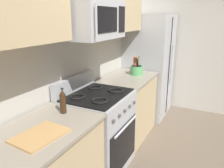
{
  "coord_description": "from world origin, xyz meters",
  "views": [
    {
      "loc": [
        -2.01,
        -0.55,
        1.74
      ],
      "look_at": [
        0.11,
        0.5,
        1.03
      ],
      "focal_mm": 35.91,
      "sensor_mm": 36.0,
      "label": 1
    }
  ],
  "objects_px": {
    "range_oven": "(98,131)",
    "utensil_crock": "(137,70)",
    "microwave": "(93,20)",
    "bottle_soy": "(63,102)",
    "refrigerator": "(149,66)",
    "cutting_board": "(40,135)"
  },
  "relations": [
    {
      "from": "bottle_soy",
      "to": "utensil_crock",
      "type": "bearing_deg",
      "value": -3.37
    },
    {
      "from": "range_oven",
      "to": "bottle_soy",
      "type": "distance_m",
      "value": 0.77
    },
    {
      "from": "microwave",
      "to": "bottle_soy",
      "type": "height_order",
      "value": "microwave"
    },
    {
      "from": "microwave",
      "to": "bottle_soy",
      "type": "relative_size",
      "value": 3.09
    },
    {
      "from": "range_oven",
      "to": "microwave",
      "type": "relative_size",
      "value": 1.5
    },
    {
      "from": "range_oven",
      "to": "utensil_crock",
      "type": "height_order",
      "value": "utensil_crock"
    },
    {
      "from": "microwave",
      "to": "cutting_board",
      "type": "height_order",
      "value": "microwave"
    },
    {
      "from": "utensil_crock",
      "to": "bottle_soy",
      "type": "xyz_separation_m",
      "value": [
        -1.62,
        0.1,
        0.03
      ]
    },
    {
      "from": "range_oven",
      "to": "bottle_soy",
      "type": "bearing_deg",
      "value": 176.15
    },
    {
      "from": "refrigerator",
      "to": "cutting_board",
      "type": "height_order",
      "value": "refrigerator"
    },
    {
      "from": "utensil_crock",
      "to": "range_oven",
      "type": "bearing_deg",
      "value": 176.87
    },
    {
      "from": "refrigerator",
      "to": "utensil_crock",
      "type": "height_order",
      "value": "refrigerator"
    },
    {
      "from": "cutting_board",
      "to": "bottle_soy",
      "type": "relative_size",
      "value": 1.59
    },
    {
      "from": "range_oven",
      "to": "utensil_crock",
      "type": "distance_m",
      "value": 1.2
    },
    {
      "from": "range_oven",
      "to": "cutting_board",
      "type": "bearing_deg",
      "value": -175.5
    },
    {
      "from": "refrigerator",
      "to": "bottle_soy",
      "type": "xyz_separation_m",
      "value": [
        -2.39,
        0.05,
        0.13
      ]
    },
    {
      "from": "refrigerator",
      "to": "cutting_board",
      "type": "xyz_separation_m",
      "value": [
        -2.8,
        -0.06,
        0.03
      ]
    },
    {
      "from": "microwave",
      "to": "bottle_soy",
      "type": "bearing_deg",
      "value": 179.16
    },
    {
      "from": "utensil_crock",
      "to": "cutting_board",
      "type": "bearing_deg",
      "value": -179.55
    },
    {
      "from": "range_oven",
      "to": "cutting_board",
      "type": "distance_m",
      "value": 1.05
    },
    {
      "from": "cutting_board",
      "to": "bottle_soy",
      "type": "bearing_deg",
      "value": 15.14
    },
    {
      "from": "range_oven",
      "to": "refrigerator",
      "type": "relative_size",
      "value": 0.61
    }
  ]
}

